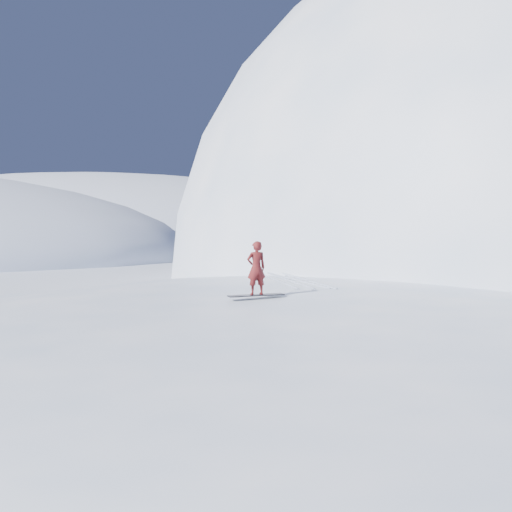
{
  "coord_description": "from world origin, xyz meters",
  "views": [
    {
      "loc": [
        -1.41,
        -14.58,
        4.31
      ],
      "look_at": [
        -1.31,
        0.79,
        3.5
      ],
      "focal_mm": 35.0,
      "sensor_mm": 36.0,
      "label": 1
    }
  ],
  "objects": [
    {
      "name": "peak_shoulder",
      "position": [
        10.0,
        20.0,
        0.0
      ],
      "size": [
        28.0,
        24.0,
        18.0
      ],
      "primitive_type": "ellipsoid",
      "color": "white",
      "rests_on": "ground"
    },
    {
      "name": "wind_bumps",
      "position": [
        -0.56,
        2.12,
        0.0
      ],
      "size": [
        16.0,
        14.4,
        1.0
      ],
      "color": "white",
      "rests_on": "ground"
    },
    {
      "name": "snowboard",
      "position": [
        -1.31,
        -0.21,
        2.41
      ],
      "size": [
        1.69,
        0.87,
        0.03
      ],
      "primitive_type": "cube",
      "rotation": [
        0.0,
        0.0,
        0.35
      ],
      "color": "black",
      "rests_on": "near_ridge"
    },
    {
      "name": "board_tracks",
      "position": [
        0.06,
        4.43,
        2.42
      ],
      "size": [
        2.52,
        5.89,
        0.04
      ],
      "color": "silver",
      "rests_on": "ground"
    },
    {
      "name": "ground",
      "position": [
        0.0,
        0.0,
        0.0
      ],
      "size": [
        400.0,
        400.0,
        0.0
      ],
      "primitive_type": "plane",
      "color": "white",
      "rests_on": "ground"
    },
    {
      "name": "snowboarder",
      "position": [
        -1.31,
        -0.21,
        3.2
      ],
      "size": [
        0.66,
        0.54,
        1.55
      ],
      "primitive_type": "imported",
      "rotation": [
        0.0,
        0.0,
        3.49
      ],
      "color": "maroon",
      "rests_on": "snowboard"
    },
    {
      "name": "far_ridge_c",
      "position": [
        -40.0,
        110.0,
        0.0
      ],
      "size": [
        140.0,
        90.0,
        36.0
      ],
      "primitive_type": "ellipsoid",
      "color": "white",
      "rests_on": "ground"
    },
    {
      "name": "near_ridge",
      "position": [
        1.0,
        3.0,
        0.0
      ],
      "size": [
        36.0,
        28.0,
        4.8
      ],
      "primitive_type": "ellipsoid",
      "color": "white",
      "rests_on": "ground"
    }
  ]
}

